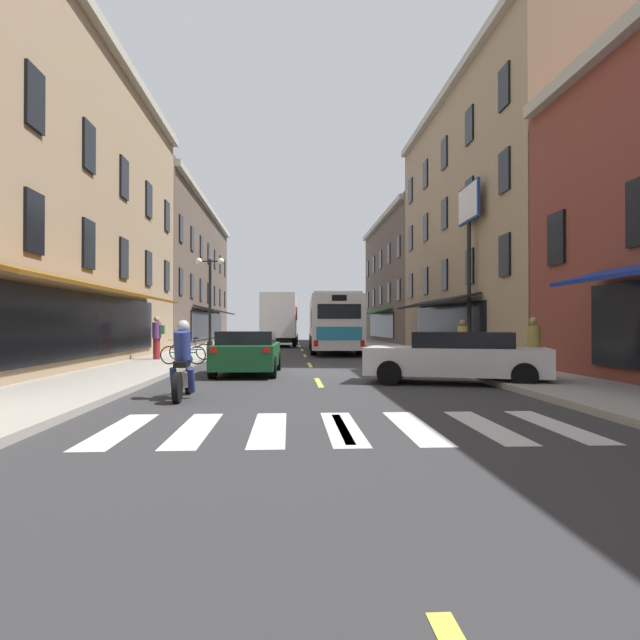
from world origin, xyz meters
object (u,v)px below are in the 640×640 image
(transit_bus, at_px, (333,323))
(sedan_near, at_px, (457,357))
(motorcycle_rider, at_px, (183,365))
(pedestrian_far, at_px, (462,341))
(bicycle_mid, at_px, (191,351))
(box_truck, at_px, (280,320))
(bicycle_near, at_px, (183,354))
(sedan_far, at_px, (284,334))
(sedan_mid, at_px, (248,352))
(billboard_sign, at_px, (469,227))
(pedestrian_mid, at_px, (534,347))
(pedestrian_near, at_px, (157,336))
(street_lamp_twin, at_px, (210,300))

(transit_bus, relative_size, sedan_near, 2.30)
(motorcycle_rider, bearing_deg, sedan_near, 20.95)
(pedestrian_far, bearing_deg, bicycle_mid, 101.62)
(motorcycle_rider, bearing_deg, box_truck, 86.81)
(bicycle_near, distance_m, bicycle_mid, 2.52)
(sedan_near, relative_size, sedan_far, 1.16)
(sedan_mid, bearing_deg, motorcycle_rider, -99.17)
(billboard_sign, height_order, box_truck, billboard_sign)
(bicycle_mid, bearing_deg, transit_bus, 53.75)
(pedestrian_mid, distance_m, pedestrian_far, 5.76)
(box_truck, bearing_deg, billboard_sign, -62.62)
(sedan_far, bearing_deg, transit_bus, -80.95)
(sedan_far, bearing_deg, bicycle_mid, -97.14)
(sedan_far, distance_m, pedestrian_far, 30.91)
(pedestrian_near, bearing_deg, transit_bus, -43.06)
(pedestrian_near, xyz_separation_m, street_lamp_twin, (1.49, 4.67, 1.72))
(transit_bus, xyz_separation_m, sedan_mid, (-3.82, -13.91, -0.97))
(billboard_sign, distance_m, pedestrian_mid, 10.36)
(motorcycle_rider, relative_size, street_lamp_twin, 0.43)
(transit_bus, height_order, motorcycle_rider, transit_bus)
(sedan_near, xyz_separation_m, motorcycle_rider, (-6.67, -2.55, -0.00))
(sedan_near, height_order, bicycle_near, sedan_near)
(billboard_sign, distance_m, motorcycle_rider, 16.30)
(billboard_sign, bearing_deg, bicycle_near, -163.34)
(pedestrian_mid, bearing_deg, box_truck, -49.20)
(sedan_near, relative_size, pedestrian_near, 2.80)
(motorcycle_rider, distance_m, bicycle_near, 8.39)
(box_truck, distance_m, motorcycle_rider, 28.25)
(sedan_mid, distance_m, bicycle_mid, 5.72)
(transit_bus, distance_m, box_truck, 9.13)
(sedan_far, bearing_deg, sedan_mid, -91.41)
(sedan_near, bearing_deg, sedan_mid, 151.32)
(transit_bus, xyz_separation_m, motorcycle_rider, (-4.74, -19.62, -0.97))
(pedestrian_far, height_order, street_lamp_twin, street_lamp_twin)
(bicycle_near, distance_m, pedestrian_mid, 11.80)
(billboard_sign, bearing_deg, bicycle_mid, -175.28)
(bicycle_near, bearing_deg, pedestrian_near, 118.56)
(pedestrian_mid, bearing_deg, sedan_near, 28.23)
(motorcycle_rider, relative_size, pedestrian_mid, 1.27)
(box_truck, xyz_separation_m, street_lamp_twin, (-3.31, -12.24, 0.85))
(pedestrian_far, xyz_separation_m, street_lamp_twin, (-10.45, 7.50, 1.84))
(billboard_sign, distance_m, pedestrian_far, 6.04)
(box_truck, xyz_separation_m, sedan_mid, (-0.65, -22.47, -1.25))
(sedan_far, relative_size, pedestrian_mid, 2.65)
(sedan_near, height_order, pedestrian_near, pedestrian_near)
(pedestrian_near, xyz_separation_m, pedestrian_mid, (12.04, -8.58, -0.11))
(sedan_far, bearing_deg, sedan_near, -82.18)
(pedestrian_far, bearing_deg, sedan_near, -175.05)
(sedan_mid, height_order, street_lamp_twin, street_lamp_twin)
(billboard_sign, xyz_separation_m, sedan_mid, (-9.16, -6.03, -5.13))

